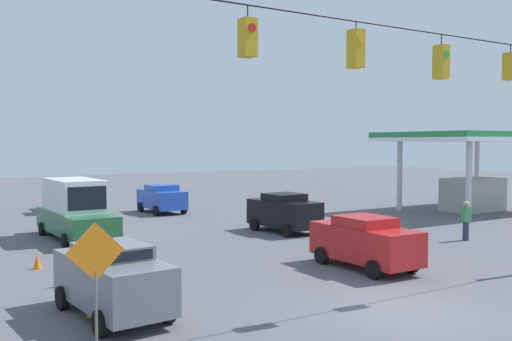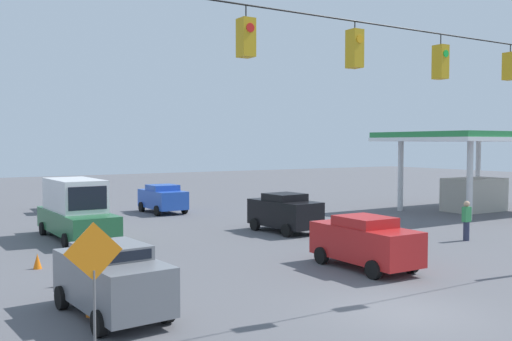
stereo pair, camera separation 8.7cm
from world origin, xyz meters
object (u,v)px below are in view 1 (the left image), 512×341
work_zone_sign (95,262)px  sedan_black_oncoming_far (284,212)px  overhead_signal_span (400,112)px  sedan_blue_oncoming_deep (162,198)px  pickup_truck_silver_withflow_deep (67,197)px  sedan_red_crossing_near (365,241)px  pedestrian (466,220)px  traffic_cone_second (60,278)px  sedan_grey_parked_shoulder (112,279)px  gas_station (474,154)px  traffic_cone_nearest (93,306)px  traffic_cone_third (37,261)px  box_truck_green_withflow_far (75,209)px

work_zone_sign → sedan_black_oncoming_far: bearing=-138.3°
overhead_signal_span → sedan_blue_oncoming_deep: 24.16m
overhead_signal_span → pickup_truck_silver_withflow_deep: 27.96m
sedan_red_crossing_near → pedestrian: sedan_red_crossing_near is taller
overhead_signal_span → pedestrian: overhead_signal_span is taller
overhead_signal_span → traffic_cone_second: size_ratio=43.52×
sedan_grey_parked_shoulder → traffic_cone_second: size_ratio=7.95×
sedan_grey_parked_shoulder → work_zone_sign: 2.83m
sedan_red_crossing_near → pedestrian: (-8.09, -1.91, -0.04)m
pickup_truck_silver_withflow_deep → gas_station: gas_station is taller
traffic_cone_nearest → work_zone_sign: bearing=75.6°
sedan_red_crossing_near → traffic_cone_third: size_ratio=7.89×
pickup_truck_silver_withflow_deep → traffic_cone_second: bearing=75.7°
pickup_truck_silver_withflow_deep → traffic_cone_second: (5.14, 20.16, -0.70)m
sedan_grey_parked_shoulder → traffic_cone_nearest: 0.88m
overhead_signal_span → pickup_truck_silver_withflow_deep: size_ratio=4.37×
gas_station → work_zone_sign: 31.43m
sedan_grey_parked_shoulder → traffic_cone_nearest: size_ratio=7.95×
overhead_signal_span → traffic_cone_nearest: 9.63m
traffic_cone_third → work_zone_sign: size_ratio=0.19×
sedan_grey_parked_shoulder → sedan_black_oncoming_far: (-11.92, -9.22, 0.03)m
sedan_grey_parked_shoulder → traffic_cone_third: 6.98m
sedan_black_oncoming_far → traffic_cone_second: bearing=23.5°
sedan_black_oncoming_far → sedan_blue_oncoming_deep: sedan_black_oncoming_far is taller
pickup_truck_silver_withflow_deep → work_zone_sign: bearing=77.6°
overhead_signal_span → sedan_black_oncoming_far: size_ratio=5.86×
sedan_red_crossing_near → traffic_cone_third: bearing=-31.6°
sedan_grey_parked_shoulder → sedan_red_crossing_near: bearing=-175.6°
overhead_signal_span → work_zone_sign: size_ratio=8.43×
sedan_black_oncoming_far → traffic_cone_nearest: (12.38, 8.98, -0.75)m
sedan_grey_parked_shoulder → sedan_red_crossing_near: 9.57m
traffic_cone_second → pedestrian: bearing=176.2°
traffic_cone_nearest → gas_station: (-28.20, -9.66, 3.55)m
sedan_red_crossing_near → sedan_blue_oncoming_deep: size_ratio=1.09×
sedan_black_oncoming_far → sedan_blue_oncoming_deep: 11.03m
sedan_grey_parked_shoulder → pedestrian: size_ratio=2.37×
traffic_cone_third → pedestrian: pedestrian is taller
overhead_signal_span → traffic_cone_second: overhead_signal_span is taller
sedan_black_oncoming_far → gas_station: 16.08m
pickup_truck_silver_withflow_deep → sedan_black_oncoming_far: bearing=116.0°
sedan_red_crossing_near → traffic_cone_third: sedan_red_crossing_near is taller
overhead_signal_span → traffic_cone_nearest: bearing=-27.4°
gas_station → pedestrian: 12.76m
traffic_cone_second → work_zone_sign: 6.50m
sedan_grey_parked_shoulder → box_truck_green_withflow_far: 13.04m
sedan_red_crossing_near → pickup_truck_silver_withflow_deep: size_ratio=0.79×
traffic_cone_second → sedan_red_crossing_near: bearing=162.7°
pickup_truck_silver_withflow_deep → traffic_cone_third: pickup_truck_silver_withflow_deep is taller
work_zone_sign → traffic_cone_nearest: bearing=-104.4°
sedan_grey_parked_shoulder → work_zone_sign: size_ratio=1.54×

